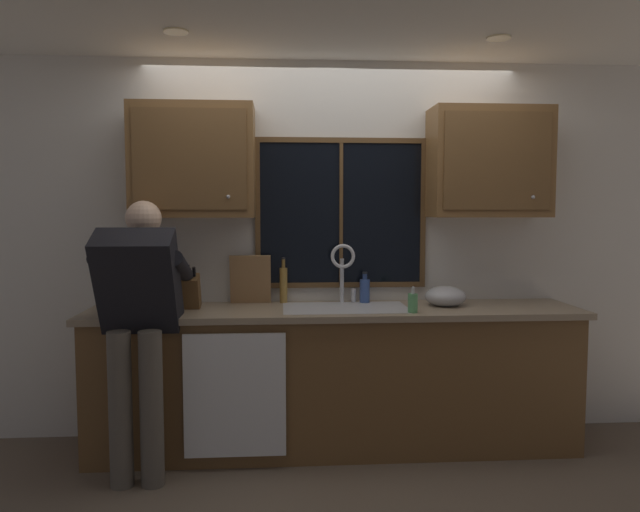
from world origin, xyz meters
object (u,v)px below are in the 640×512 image
Objects in this scene: person_standing at (139,310)px; cutting_board at (250,280)px; mixing_bowl at (445,296)px; bottle_green_glass at (365,290)px; knife_block at (190,292)px; bottle_tall_clear at (283,284)px; soap_dispenser at (413,303)px.

person_standing is 0.83m from cutting_board.
bottle_green_glass is at bearing 162.99° from mixing_bowl.
bottle_tall_clear reaches higher than knife_block.
cutting_board is at bearing 26.53° from knife_block.
cutting_board is at bearing 42.47° from person_standing.
bottle_green_glass is at bearing 120.48° from soap_dispenser.
knife_block is at bearing 57.61° from person_standing.
bottle_green_glass is at bearing -3.24° from bottle_tall_clear.
soap_dispenser is at bearing -59.52° from bottle_green_glass.
knife_block reaches higher than mixing_bowl.
bottle_tall_clear reaches higher than bottle_green_glass.
cutting_board is 0.22m from bottle_tall_clear.
mixing_bowl is at bearing -10.03° from bottle_tall_clear.
person_standing reaches higher than bottle_tall_clear.
cutting_board is 1.10m from soap_dispenser.
person_standing is at bearing -122.39° from knife_block.
soap_dispenser is 0.47m from bottle_green_glass.
cutting_board is 0.77m from bottle_green_glass.
knife_block reaches higher than soap_dispenser.
person_standing is at bearing -137.53° from cutting_board.
bottle_tall_clear reaches higher than mixing_bowl.
cutting_board is 1.24× the size of mixing_bowl.
knife_block is at bearing 170.48° from soap_dispenser.
knife_block is at bearing -153.47° from cutting_board.
cutting_board is (0.37, 0.19, 0.05)m from knife_block.
knife_block is 1.20× the size of mixing_bowl.
person_standing is 0.44m from knife_block.
bottle_tall_clear reaches higher than soap_dispenser.
soap_dispenser is at bearing -9.52° from knife_block.
person_standing is 4.99× the size of knife_block.
soap_dispenser is at bearing -28.96° from bottle_tall_clear.
person_standing is 5.20× the size of bottle_tall_clear.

